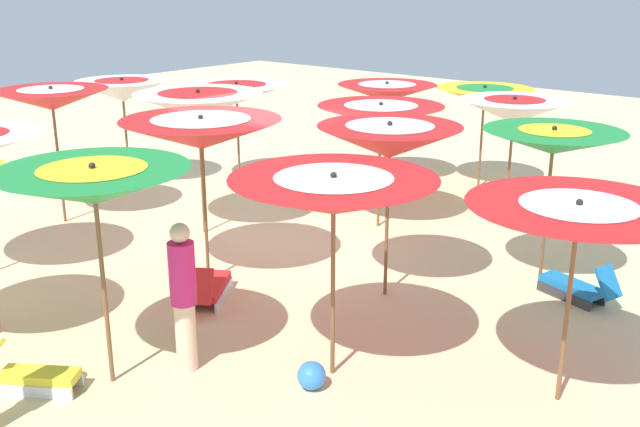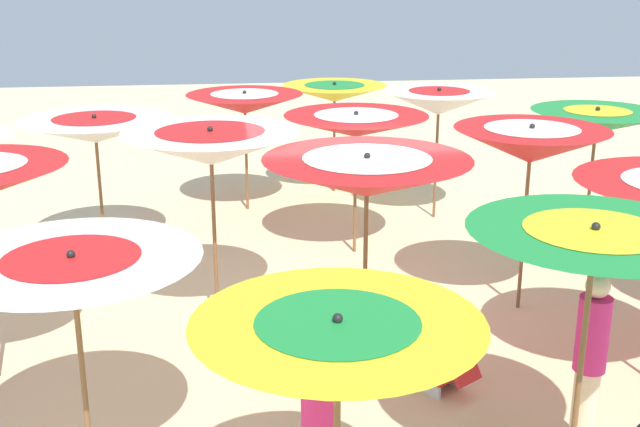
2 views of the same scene
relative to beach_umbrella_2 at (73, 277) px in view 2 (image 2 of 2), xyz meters
The scene contains 16 objects.
ground 4.92m from the beach_umbrella_2, 51.60° to the left, with size 40.70×40.70×0.04m, color beige.
beach_umbrella_2 is the anchor object (origin of this frame).
beach_umbrella_3 2.50m from the beach_umbrella_2, 38.23° to the right, with size 1.97×1.97×2.28m.
beach_umbrella_4 6.03m from the beach_umbrella_2, 96.43° to the left, with size 2.27×2.27×2.24m.
beach_umbrella_5 3.59m from the beach_umbrella_2, 72.25° to the left, with size 2.17×2.17×2.54m.
beach_umbrella_6 3.42m from the beach_umbrella_2, 35.68° to the left, with size 2.28×2.28×2.50m.
beach_umbrella_7 4.17m from the beach_umbrella_2, ahead, with size 2.02×2.02×2.53m.
beach_umbrella_8 8.32m from the beach_umbrella_2, 78.64° to the left, with size 2.10×2.10×2.22m.
beach_umbrella_9 6.53m from the beach_umbrella_2, 60.12° to the left, with size 2.21×2.21×2.27m.
beach_umbrella_10 6.06m from the beach_umbrella_2, 32.69° to the left, with size 1.96×1.96×2.50m.
beach_umbrella_12 9.77m from the beach_umbrella_2, 69.62° to the left, with size 2.01×2.01×2.19m.
beach_umbrella_13 8.80m from the beach_umbrella_2, 55.66° to the left, with size 1.92×1.92×2.35m.
beach_umbrella_14 8.29m from the beach_umbrella_2, 35.94° to the left, with size 1.93×1.93×2.40m.
lounger_0 8.91m from the beach_umbrella_2, 33.55° to the left, with size 1.21×0.65×0.64m.
lounger_1 4.10m from the beach_umbrella_2, 23.81° to the left, with size 1.00×1.23×0.67m.
beachgoer_2 4.68m from the beach_umbrella_2, ahead, with size 0.30×0.30×1.78m.
Camera 2 is at (-1.51, -9.82, 4.49)m, focal length 45.42 mm.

